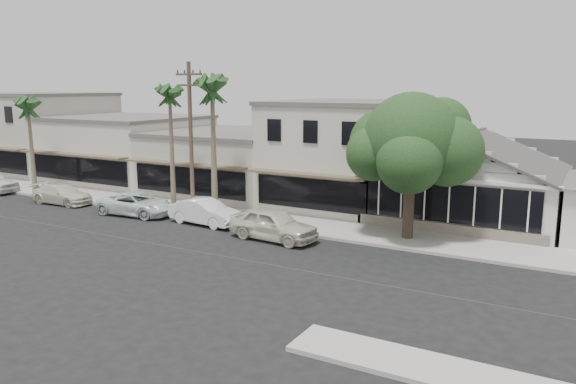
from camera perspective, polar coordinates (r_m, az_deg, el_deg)
The scene contains 16 objects.
ground at distance 24.35m, azimuth -0.63°, elevation -7.62°, with size 140.00×140.00×0.00m, color black.
sidewalk_north at distance 34.01m, azimuth -6.63°, elevation -2.23°, with size 90.00×3.50×0.15m, color #9E9991.
corner_shop at distance 33.52m, azimuth 17.74°, elevation 1.56°, with size 10.40×8.60×5.10m.
row_building_near at distance 36.80m, azimuth 5.85°, elevation 3.79°, with size 8.00×10.00×6.50m, color beige.
row_building_midnear at distance 41.34m, azimuth -5.70°, elevation 2.95°, with size 10.00×10.00×4.20m, color #AFAB9D.
row_building_midfar at distance 48.06m, azimuth -16.04°, elevation 4.15°, with size 11.00×10.00×5.00m, color beige.
row_building_far at distance 56.32m, azimuth -24.03°, elevation 5.47°, with size 11.00×10.00×6.80m, color #AFAB9D.
utility_pole at distance 32.66m, azimuth -9.84°, elevation 5.53°, with size 1.80×0.24×9.00m.
car_0 at distance 28.29m, azimuth -1.50°, elevation -3.31°, with size 1.89×4.71×1.60m, color beige.
car_1 at distance 31.80m, azimuth -8.43°, elevation -2.01°, with size 1.51×4.34×1.43m, color white.
car_2 at distance 34.94m, azimuth -15.12°, elevation -1.18°, with size 2.24×4.87×1.35m, color silver.
car_3 at distance 39.82m, azimuth -21.95°, elevation -0.21°, with size 1.79×4.41×1.28m, color beige.
shade_tree at distance 28.34m, azimuth 12.42°, elevation 4.83°, with size 6.67×6.03×7.41m.
palm_east at distance 32.53m, azimuth -7.72°, elevation 10.26°, with size 3.31×3.31×8.70m.
palm_mid at distance 34.78m, azimuth -11.92°, elevation 9.41°, with size 2.81×2.81×8.12m.
palm_west at distance 44.95m, azimuth -24.90°, elevation 7.85°, with size 3.31×3.31×7.26m.
Camera 1 is at (11.57, -20.00, 7.67)m, focal length 35.00 mm.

